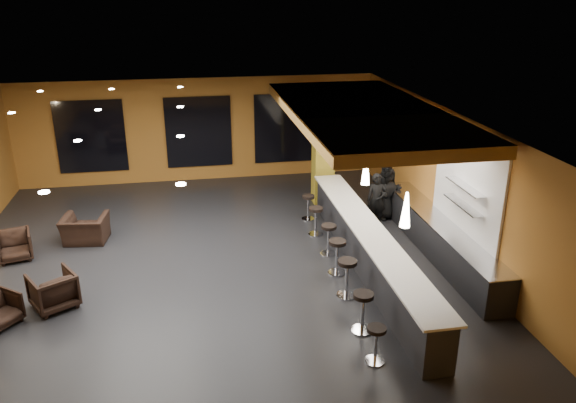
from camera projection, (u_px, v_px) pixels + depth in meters
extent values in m
cube|color=black|center=(211.00, 266.00, 13.68)|extent=(12.00, 13.00, 0.10)
cube|color=black|center=(203.00, 120.00, 12.38)|extent=(12.00, 13.00, 0.10)
cube|color=#985F22|center=(198.00, 130.00, 19.04)|extent=(12.00, 0.10, 3.50)
cube|color=#985F22|center=(231.00, 378.00, 7.02)|extent=(12.00, 0.10, 3.50)
cube|color=#985F22|center=(451.00, 181.00, 14.04)|extent=(0.10, 13.00, 3.50)
cube|color=#AE7A33|center=(363.00, 113.00, 14.03)|extent=(3.60, 8.00, 0.28)
cube|color=black|center=(91.00, 137.00, 18.38)|extent=(2.20, 0.06, 2.40)
cube|color=black|center=(199.00, 132.00, 18.96)|extent=(2.20, 0.06, 2.40)
cube|color=black|center=(286.00, 128.00, 19.46)|extent=(2.20, 0.06, 2.40)
cube|color=white|center=(467.00, 185.00, 13.01)|extent=(0.06, 3.20, 2.40)
cube|color=black|center=(368.00, 251.00, 13.17)|extent=(0.60, 8.00, 1.00)
cube|color=silver|center=(370.00, 231.00, 12.98)|extent=(0.78, 8.10, 0.05)
cube|color=black|center=(439.00, 239.00, 13.99)|extent=(0.70, 6.00, 0.86)
cube|color=silver|center=(441.00, 222.00, 13.82)|extent=(0.72, 6.00, 0.03)
cube|color=silver|center=(464.00, 205.00, 12.95)|extent=(0.30, 1.50, 0.03)
cube|color=silver|center=(466.00, 187.00, 12.79)|extent=(0.30, 1.50, 0.03)
cube|color=olive|center=(323.00, 148.00, 16.94)|extent=(0.60, 0.60, 3.50)
cone|color=white|center=(406.00, 210.00, 10.67)|extent=(0.20, 0.20, 0.70)
cone|color=white|center=(366.00, 170.00, 12.96)|extent=(0.20, 0.20, 0.70)
cone|color=white|center=(338.00, 142.00, 15.26)|extent=(0.20, 0.20, 0.70)
imported|color=black|center=(376.00, 200.00, 15.59)|extent=(0.61, 0.46, 1.52)
imported|color=black|center=(387.00, 190.00, 15.96)|extent=(0.90, 0.72, 1.78)
imported|color=black|center=(387.00, 193.00, 16.08)|extent=(0.86, 0.68, 1.54)
imported|color=black|center=(53.00, 290.00, 11.70)|extent=(1.16, 1.17, 0.79)
imported|color=black|center=(15.00, 246.00, 13.78)|extent=(0.95, 0.97, 0.72)
imported|color=black|center=(85.00, 229.00, 14.72)|extent=(1.23, 1.11, 0.72)
cylinder|color=silver|center=(375.00, 361.00, 10.11)|extent=(0.37, 0.37, 0.03)
cylinder|color=silver|center=(376.00, 346.00, 9.99)|extent=(0.06, 0.06, 0.64)
cylinder|color=black|center=(377.00, 329.00, 9.86)|extent=(0.35, 0.35, 0.07)
cylinder|color=silver|center=(362.00, 330.00, 11.01)|extent=(0.42, 0.42, 0.03)
cylinder|color=silver|center=(362.00, 314.00, 10.87)|extent=(0.07, 0.07, 0.74)
cylinder|color=black|center=(364.00, 295.00, 10.73)|extent=(0.40, 0.40, 0.08)
cylinder|color=silver|center=(346.00, 295.00, 12.24)|extent=(0.44, 0.44, 0.03)
cylinder|color=silver|center=(347.00, 280.00, 12.10)|extent=(0.08, 0.08, 0.77)
cylinder|color=black|center=(347.00, 262.00, 11.95)|extent=(0.42, 0.42, 0.09)
cylinder|color=silver|center=(336.00, 272.00, 13.22)|extent=(0.43, 0.43, 0.03)
cylinder|color=silver|center=(337.00, 258.00, 13.08)|extent=(0.07, 0.07, 0.75)
cylinder|color=black|center=(337.00, 242.00, 12.93)|extent=(0.41, 0.41, 0.09)
cylinder|color=silver|center=(328.00, 253.00, 14.15)|extent=(0.40, 0.40, 0.03)
cylinder|color=silver|center=(328.00, 241.00, 14.02)|extent=(0.07, 0.07, 0.70)
cylinder|color=black|center=(329.00, 227.00, 13.89)|extent=(0.38, 0.38, 0.08)
cylinder|color=silver|center=(315.00, 234.00, 15.26)|extent=(0.40, 0.40, 0.03)
cylinder|color=silver|center=(316.00, 222.00, 15.13)|extent=(0.07, 0.07, 0.70)
cylinder|color=black|center=(316.00, 209.00, 14.99)|extent=(0.38, 0.38, 0.08)
cylinder|color=silver|center=(308.00, 219.00, 16.25)|extent=(0.37, 0.37, 0.03)
cylinder|color=silver|center=(308.00, 208.00, 16.14)|extent=(0.07, 0.07, 0.65)
cylinder|color=black|center=(308.00, 197.00, 16.01)|extent=(0.35, 0.35, 0.07)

